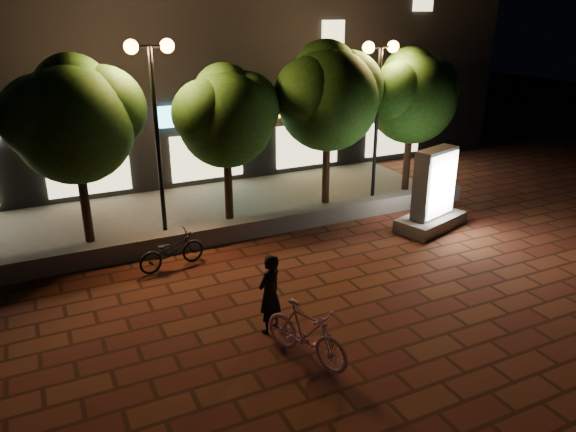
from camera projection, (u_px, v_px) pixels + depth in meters
ground at (295, 306)px, 11.54m from camera, size 80.00×80.00×0.00m
retaining_wall at (230, 231)px, 14.82m from camera, size 16.00×0.45×0.50m
sidewalk at (203, 210)px, 17.00m from camera, size 16.00×5.00×0.08m
building_block at (144, 36)px, 20.69m from camera, size 28.00×8.12×11.30m
tree_left at (75, 116)px, 13.51m from camera, size 3.60×3.00×4.89m
tree_mid at (226, 113)px, 15.22m from camera, size 3.24×2.70×4.50m
tree_right at (329, 93)px, 16.44m from camera, size 3.72×3.10×5.07m
tree_far_right at (413, 93)px, 17.82m from camera, size 3.48×2.90×4.76m
street_lamp_left at (153, 89)px, 13.87m from camera, size 1.26×0.36×5.18m
street_lamp_right at (379, 80)px, 16.78m from camera, size 1.26×0.36×4.98m
ad_kiosk at (433, 197)px, 15.41m from camera, size 2.39×1.67×2.34m
scooter_pink at (306, 333)px, 9.59m from camera, size 1.18×1.89×1.10m
rider at (270, 294)px, 10.40m from camera, size 0.71×0.62×1.63m
scooter_parked at (172, 251)px, 13.15m from camera, size 1.78×0.93×0.89m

